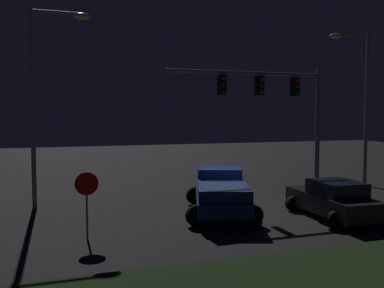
{
  "coord_description": "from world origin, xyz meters",
  "views": [
    {
      "loc": [
        -7.34,
        -16.27,
        4.1
      ],
      "look_at": [
        -1.38,
        1.24,
        2.82
      ],
      "focal_mm": 40.21,
      "sensor_mm": 36.0,
      "label": 1
    }
  ],
  "objects_px": {
    "pickup_truck": "(220,189)",
    "traffic_signal_gantry": "(277,98)",
    "car_sedan": "(333,200)",
    "stop_sign": "(87,192)",
    "street_lamp_right": "(360,91)",
    "street_lamp_left": "(44,84)"
  },
  "relations": [
    {
      "from": "pickup_truck",
      "to": "traffic_signal_gantry",
      "type": "distance_m",
      "value": 6.28
    },
    {
      "from": "car_sedan",
      "to": "stop_sign",
      "type": "height_order",
      "value": "stop_sign"
    },
    {
      "from": "pickup_truck",
      "to": "traffic_signal_gantry",
      "type": "bearing_deg",
      "value": -38.56
    },
    {
      "from": "car_sedan",
      "to": "street_lamp_right",
      "type": "xyz_separation_m",
      "value": [
        6.25,
        6.1,
        4.67
      ]
    },
    {
      "from": "car_sedan",
      "to": "traffic_signal_gantry",
      "type": "relative_size",
      "value": 0.54
    },
    {
      "from": "street_lamp_left",
      "to": "traffic_signal_gantry",
      "type": "bearing_deg",
      "value": -4.07
    },
    {
      "from": "street_lamp_right",
      "to": "stop_sign",
      "type": "xyz_separation_m",
      "value": [
        -15.73,
        -5.95,
        -3.85
      ]
    },
    {
      "from": "street_lamp_left",
      "to": "street_lamp_right",
      "type": "height_order",
      "value": "street_lamp_left"
    },
    {
      "from": "pickup_truck",
      "to": "street_lamp_left",
      "type": "xyz_separation_m",
      "value": [
        -6.84,
        3.46,
        4.41
      ]
    },
    {
      "from": "pickup_truck",
      "to": "street_lamp_right",
      "type": "distance_m",
      "value": 11.72
    },
    {
      "from": "pickup_truck",
      "to": "car_sedan",
      "type": "height_order",
      "value": "pickup_truck"
    },
    {
      "from": "traffic_signal_gantry",
      "to": "car_sedan",
      "type": "bearing_deg",
      "value": -92.61
    },
    {
      "from": "pickup_truck",
      "to": "street_lamp_right",
      "type": "bearing_deg",
      "value": -50.73
    },
    {
      "from": "traffic_signal_gantry",
      "to": "street_lamp_left",
      "type": "bearing_deg",
      "value": 175.93
    },
    {
      "from": "street_lamp_right",
      "to": "stop_sign",
      "type": "relative_size",
      "value": 3.88
    },
    {
      "from": "street_lamp_right",
      "to": "stop_sign",
      "type": "height_order",
      "value": "street_lamp_right"
    },
    {
      "from": "pickup_truck",
      "to": "stop_sign",
      "type": "height_order",
      "value": "stop_sign"
    },
    {
      "from": "pickup_truck",
      "to": "stop_sign",
      "type": "relative_size",
      "value": 2.58
    },
    {
      "from": "stop_sign",
      "to": "pickup_truck",
      "type": "bearing_deg",
      "value": 20.48
    },
    {
      "from": "traffic_signal_gantry",
      "to": "street_lamp_right",
      "type": "xyz_separation_m",
      "value": [
        6.02,
        1.18,
        0.51
      ]
    },
    {
      "from": "street_lamp_right",
      "to": "pickup_truck",
      "type": "bearing_deg",
      "value": -159.14
    },
    {
      "from": "car_sedan",
      "to": "street_lamp_left",
      "type": "bearing_deg",
      "value": 65.56
    }
  ]
}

